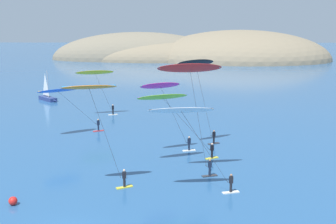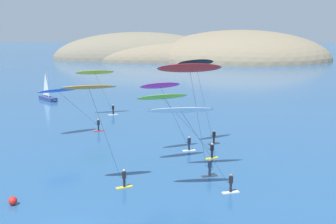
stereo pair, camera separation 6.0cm
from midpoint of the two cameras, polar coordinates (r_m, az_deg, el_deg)
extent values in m
ellipsoid|color=#84755B|center=(173.46, 9.73, 7.00)|extent=(72.12, 55.40, 23.74)
ellipsoid|color=#7A705B|center=(173.11, -3.90, 7.13)|extent=(70.65, 30.14, 22.00)
ellipsoid|color=#84755B|center=(168.90, -0.72, 7.04)|extent=(65.79, 28.42, 15.99)
cube|color=navy|center=(82.83, -15.92, 1.76)|extent=(4.34, 4.43, 0.70)
cone|color=navy|center=(80.72, -15.15, 1.54)|extent=(1.98, 2.02, 0.67)
cylinder|color=#B2B2B7|center=(82.14, -15.94, 3.69)|extent=(0.12, 0.12, 5.00)
pyramid|color=white|center=(82.96, -16.21, 3.63)|extent=(1.31, 1.35, 4.25)
cylinder|color=#A5A5AD|center=(83.26, -16.13, 2.21)|extent=(1.31, 1.35, 0.08)
cube|color=silver|center=(67.63, -7.41, -0.35)|extent=(1.53, 0.98, 0.08)
cylinder|color=black|center=(67.54, -7.42, 0.01)|extent=(0.22, 0.22, 0.80)
cube|color=black|center=(67.40, -7.43, 0.59)|extent=(0.39, 0.30, 0.60)
sphere|color=tan|center=(67.32, -7.44, 0.94)|extent=(0.22, 0.22, 0.22)
cylinder|color=black|center=(67.37, -7.72, 0.48)|extent=(0.21, 0.54, 0.04)
ellipsoid|color=yellow|center=(66.16, -9.85, 5.31)|extent=(6.02, 3.10, 0.90)
cylinder|color=#1432E0|center=(66.15, -9.85, 5.35)|extent=(5.38, 1.88, 0.16)
cylinder|color=#333338|center=(66.70, -8.77, 2.83)|extent=(2.23, 0.75, 5.74)
cube|color=#2D2D33|center=(40.78, 5.68, -8.59)|extent=(1.55, 0.81, 0.08)
cylinder|color=#192338|center=(40.63, 5.69, -8.01)|extent=(0.22, 0.22, 0.80)
cube|color=#192338|center=(40.39, 5.72, -7.07)|extent=(0.37, 0.26, 0.60)
sphere|color=#9E7051|center=(40.26, 5.73, -6.51)|extent=(0.22, 0.22, 0.22)
cylinder|color=black|center=(40.35, 5.23, -7.27)|extent=(0.14, 0.55, 0.04)
ellipsoid|color=red|center=(37.92, 3.01, 5.98)|extent=(6.05, 2.31, 1.04)
cylinder|color=#23D6DB|center=(37.91, 3.01, 6.05)|extent=(5.56, 1.22, 0.16)
cylinder|color=#333338|center=(38.87, 4.15, -0.92)|extent=(1.69, 0.35, 9.22)
cube|color=yellow|center=(45.93, 5.99, -6.22)|extent=(1.51, 1.06, 0.08)
cylinder|color=black|center=(45.80, 6.00, -5.70)|extent=(0.22, 0.22, 0.80)
cube|color=black|center=(45.59, 6.02, -4.86)|extent=(0.39, 0.31, 0.60)
sphere|color=beige|center=(45.47, 6.03, -4.35)|extent=(0.22, 0.22, 0.22)
cylinder|color=black|center=(45.48, 5.62, -5.05)|extent=(0.24, 0.52, 0.04)
ellipsoid|color=#8CD12D|center=(42.02, -0.72, 2.06)|extent=(5.41, 3.12, 0.83)
cylinder|color=#722DD1|center=(42.01, -0.72, 2.12)|extent=(4.77, 2.05, 0.16)
cylinder|color=#333338|center=(43.61, 2.57, -1.70)|extent=(4.95, 2.02, 5.95)
cube|color=silver|center=(48.38, 2.90, -5.23)|extent=(1.55, 0.78, 0.08)
cylinder|color=#192338|center=(48.25, 2.90, -4.73)|extent=(0.22, 0.22, 0.80)
cube|color=#192338|center=(48.05, 2.91, -3.93)|extent=(0.39, 0.32, 0.60)
sphere|color=tan|center=(47.94, 2.92, -3.45)|extent=(0.22, 0.22, 0.22)
cylinder|color=black|center=(47.94, 2.54, -4.11)|extent=(0.27, 0.52, 0.04)
ellipsoid|color=#D62D9E|center=(45.22, -1.03, 3.61)|extent=(4.64, 2.96, 0.90)
cylinder|color=#28D160|center=(45.22, -1.03, 3.67)|extent=(4.03, 1.98, 0.16)
cylinder|color=#333338|center=(46.46, 0.81, -0.43)|extent=(2.93, 1.38, 6.60)
cube|color=silver|center=(37.23, 8.51, -10.71)|extent=(1.55, 0.79, 0.08)
cylinder|color=black|center=(37.07, 8.53, -10.08)|extent=(0.22, 0.22, 0.80)
cube|color=black|center=(36.81, 8.57, -9.07)|extent=(0.36, 0.24, 0.60)
sphere|color=#9E7051|center=(36.67, 8.59, -8.46)|extent=(0.22, 0.22, 0.22)
cylinder|color=black|center=(36.77, 8.03, -9.28)|extent=(0.11, 0.55, 0.04)
ellipsoid|color=white|center=(34.23, 1.83, 0.25)|extent=(5.65, 1.87, 0.79)
cylinder|color=black|center=(34.22, 1.83, 0.33)|extent=(5.24, 0.83, 0.16)
cylinder|color=#333338|center=(35.34, 5.02, -4.77)|extent=(3.99, 0.54, 6.21)
cube|color=yellow|center=(38.12, -5.89, -10.09)|extent=(1.51, 1.05, 0.08)
cylinder|color=black|center=(37.96, -5.91, -9.47)|extent=(0.22, 0.22, 0.80)
cube|color=black|center=(37.71, -5.93, -8.48)|extent=(0.38, 0.28, 0.60)
sphere|color=beige|center=(37.56, -5.94, -7.88)|extent=(0.22, 0.22, 0.22)
cylinder|color=black|center=(37.71, -6.46, -8.69)|extent=(0.18, 0.54, 0.04)
ellipsoid|color=orange|center=(35.50, -10.63, 3.32)|extent=(4.75, 2.25, 0.60)
cylinder|color=#0F7FE5|center=(35.50, -10.63, 3.40)|extent=(4.29, 1.26, 0.16)
cylinder|color=#333338|center=(36.40, -8.49, -2.94)|extent=(2.36, 0.64, 7.95)
cube|color=red|center=(57.76, -9.35, -2.53)|extent=(1.51, 1.06, 0.08)
cylinder|color=#192338|center=(57.65, -9.37, -2.11)|extent=(0.22, 0.22, 0.80)
cube|color=#192338|center=(57.49, -9.39, -1.43)|extent=(0.39, 0.36, 0.60)
sphere|color=tan|center=(57.39, -9.40, -1.02)|extent=(0.22, 0.22, 0.22)
cylinder|color=black|center=(57.38, -9.71, -1.59)|extent=(0.34, 0.48, 0.04)
ellipsoid|color=blue|center=(54.73, -14.66, 2.83)|extent=(5.09, 4.08, 0.75)
cylinder|color=gold|center=(54.73, -14.66, 2.89)|extent=(4.16, 2.88, 0.16)
cylinder|color=#333338|center=(55.97, -12.12, 0.52)|extent=(4.13, 2.80, 4.88)
cube|color=#2D2D33|center=(51.35, 6.25, -4.27)|extent=(1.52, 1.05, 0.08)
cylinder|color=black|center=(51.23, 6.26, -3.79)|extent=(0.22, 0.22, 0.80)
cube|color=black|center=(51.05, 6.28, -3.04)|extent=(0.39, 0.35, 0.60)
sphere|color=#9E7051|center=(50.94, 6.29, -2.58)|extent=(0.22, 0.22, 0.22)
cylinder|color=black|center=(50.87, 5.96, -3.22)|extent=(0.32, 0.49, 0.04)
ellipsoid|color=black|center=(47.89, 3.80, 6.65)|extent=(4.81, 3.60, 1.01)
cylinder|color=white|center=(47.89, 3.80, 6.71)|extent=(4.07, 2.60, 0.16)
cylinder|color=#333338|center=(49.20, 4.91, 1.51)|extent=(2.13, 1.33, 8.76)
sphere|color=red|center=(36.61, -20.24, -11.22)|extent=(0.70, 0.70, 0.70)
camera|label=1|loc=(0.03, -89.96, 0.01)|focal=45.00mm
camera|label=2|loc=(0.03, 90.04, -0.01)|focal=45.00mm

